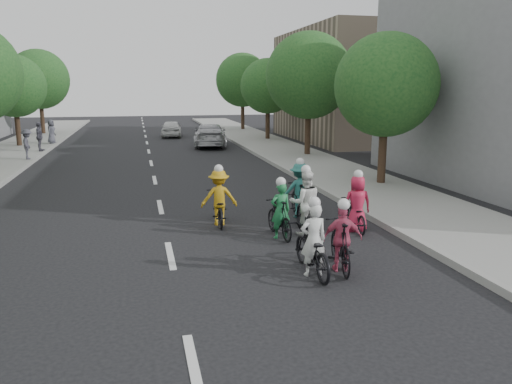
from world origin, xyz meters
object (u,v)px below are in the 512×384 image
object	(u,v)px
follow_car_trail	(171,128)
spectator_1	(40,137)
cyclist_1	(312,248)
cyclist_5	(304,209)
cyclist_0	(356,210)
cyclist_6	(280,216)
follow_car_lead	(210,135)
cyclist_3	(219,202)
spectator_2	(51,132)
cyclist_2	(341,242)
cyclist_4	(299,194)
spectator_0	(27,144)

from	to	relation	value
follow_car_trail	spectator_1	distance (m)	12.02
cyclist_1	cyclist_5	xyz separation A→B (m)	(0.81, 2.88, 0.10)
spectator_1	cyclist_0	bearing A→B (deg)	-150.59
cyclist_1	cyclist_6	bearing A→B (deg)	-92.51
spectator_1	follow_car_lead	bearing A→B (deg)	-83.42
cyclist_0	cyclist_1	size ratio (longest dim) A/B	0.88
follow_car_lead	follow_car_trail	xyz separation A→B (m)	(-2.07, 7.28, -0.09)
cyclist_0	cyclist_3	size ratio (longest dim) A/B	0.94
spectator_2	cyclist_1	bearing A→B (deg)	-145.35
cyclist_1	follow_car_trail	bearing A→B (deg)	-89.52
cyclist_2	cyclist_4	bearing A→B (deg)	-86.29
follow_car_trail	cyclist_2	bearing A→B (deg)	98.11
follow_car_trail	spectator_1	size ratio (longest dim) A/B	2.25
follow_car_lead	spectator_2	xyz separation A→B (m)	(-10.40, 2.91, 0.20)
spectator_2	cyclist_0	bearing A→B (deg)	-138.65
cyclist_3	cyclist_6	world-z (taller)	cyclist_3
cyclist_0	spectator_2	bearing A→B (deg)	-58.20
spectator_1	cyclist_4	bearing A→B (deg)	-150.62
cyclist_2	cyclist_6	size ratio (longest dim) A/B	1.10
cyclist_2	cyclist_6	bearing A→B (deg)	-66.11
cyclist_4	cyclist_5	bearing A→B (deg)	80.69
cyclist_4	spectator_0	xyz separation A→B (m)	(-10.37, 14.22, 0.24)
follow_car_lead	spectator_2	bearing A→B (deg)	-7.54
cyclist_6	spectator_0	size ratio (longest dim) A/B	1.09
cyclist_1	cyclist_3	bearing A→B (deg)	-74.71
cyclist_3	spectator_1	xyz separation A→B (m)	(-7.87, 17.98, 0.37)
cyclist_0	spectator_2	size ratio (longest dim) A/B	1.07
cyclist_2	follow_car_lead	bearing A→B (deg)	-80.90
spectator_1	spectator_2	xyz separation A→B (m)	(0.00, 4.29, -0.06)
cyclist_5	spectator_1	world-z (taller)	cyclist_5
follow_car_lead	spectator_2	world-z (taller)	spectator_2
spectator_0	follow_car_lead	bearing A→B (deg)	-71.64
cyclist_0	cyclist_1	xyz separation A→B (m)	(-2.29, -2.83, -0.02)
cyclist_0	cyclist_5	distance (m)	1.48
cyclist_0	cyclist_2	bearing A→B (deg)	65.96
cyclist_6	follow_car_lead	bearing A→B (deg)	-98.51
cyclist_3	cyclist_0	bearing A→B (deg)	160.92
cyclist_1	cyclist_4	xyz separation A→B (m)	(1.23, 4.61, 0.14)
cyclist_3	follow_car_trail	world-z (taller)	cyclist_3
cyclist_6	cyclist_1	bearing A→B (deg)	83.23
cyclist_4	spectator_1	world-z (taller)	spectator_1
cyclist_0	cyclist_6	world-z (taller)	cyclist_0
cyclist_2	cyclist_3	distance (m)	4.70
follow_car_trail	spectator_2	world-z (taller)	spectator_2
spectator_2	spectator_0	bearing A→B (deg)	-164.30
cyclist_1	spectator_0	distance (m)	20.94
cyclist_0	cyclist_6	xyz separation A→B (m)	(-2.22, -0.13, -0.01)
spectator_0	spectator_1	distance (m)	3.51
cyclist_4	follow_car_lead	bearing A→B (deg)	-85.89
cyclist_5	cyclist_6	world-z (taller)	cyclist_5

